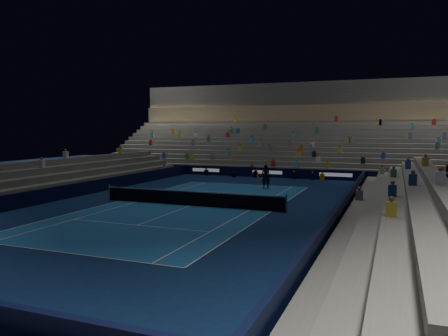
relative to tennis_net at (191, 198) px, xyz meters
name	(u,v)px	position (x,y,z in m)	size (l,w,h in m)	color
ground	(191,206)	(0.00, 0.00, -0.50)	(90.00, 90.00, 0.00)	#0B1F47
court_surface	(191,206)	(0.00, 0.00, -0.50)	(10.97, 23.77, 0.01)	#1B5798
sponsor_barrier_far	(268,173)	(0.00, 18.50, 0.00)	(44.00, 0.25, 1.00)	black
sponsor_barrier_east	(343,208)	(9.70, 0.00, 0.00)	(0.25, 37.00, 1.00)	black
sponsor_barrier_west	(72,191)	(-9.70, 0.00, 0.00)	(0.25, 37.00, 1.00)	black
grandstand_main	(288,143)	(0.00, 27.90, 2.87)	(44.00, 15.20, 11.20)	slate
grandstand_east	(408,204)	(13.17, 0.00, 0.41)	(5.00, 37.00, 2.50)	slate
grandstand_west	(35,183)	(-13.17, 0.00, 0.41)	(5.00, 37.00, 2.50)	#62625D
tennis_net	(191,198)	(0.00, 0.00, 0.00)	(12.90, 0.10, 1.10)	#B2B2B7
tennis_player	(266,177)	(2.29, 9.85, 0.52)	(0.75, 0.49, 2.05)	black
broadcast_camera	(234,174)	(-3.38, 17.51, -0.21)	(0.54, 0.93, 0.56)	black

